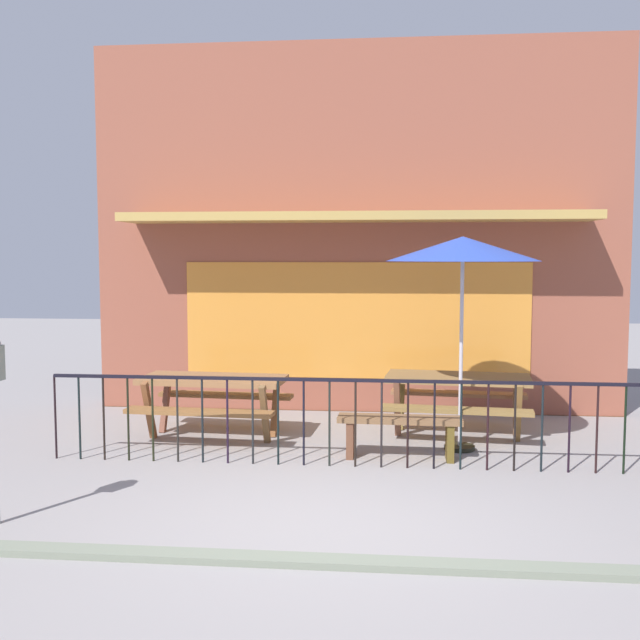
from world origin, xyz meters
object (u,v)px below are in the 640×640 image
(picnic_table_right, at_px, (458,388))
(patio_umbrella, at_px, (463,251))
(patio_bench, at_px, (400,428))
(picnic_table_left, at_px, (213,390))

(picnic_table_right, relative_size, patio_umbrella, 0.77)
(patio_umbrella, relative_size, patio_bench, 1.78)
(picnic_table_left, relative_size, patio_bench, 1.34)
(picnic_table_right, xyz_separation_m, patio_umbrella, (-0.03, -0.70, 1.74))
(patio_bench, bearing_deg, patio_umbrella, 32.92)
(picnic_table_left, bearing_deg, picnic_table_right, 7.54)
(picnic_table_right, distance_m, patio_bench, 1.41)
(picnic_table_left, relative_size, patio_umbrella, 0.75)
(picnic_table_left, distance_m, patio_umbrella, 3.52)
(patio_bench, bearing_deg, picnic_table_left, 162.03)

